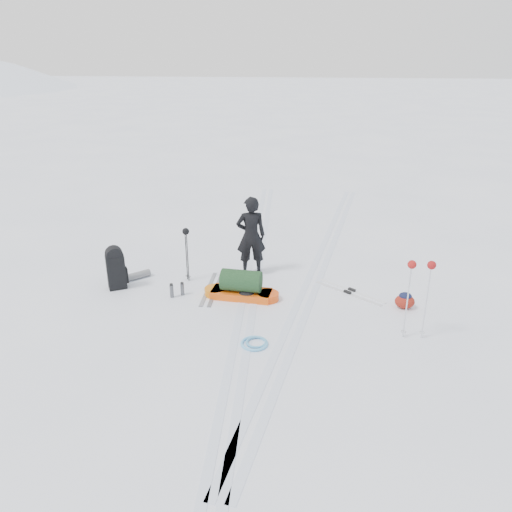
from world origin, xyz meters
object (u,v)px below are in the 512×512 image
object	(u,v)px
pulk_sled	(241,287)
ski_poles_black	(186,238)
expedition_rucksack	(119,268)
skier	(251,236)

from	to	relation	value
pulk_sled	ski_poles_black	distance (m)	1.66
expedition_rucksack	ski_poles_black	size ratio (longest dim) A/B	0.81
ski_poles_black	skier	bearing A→B (deg)	20.34
skier	expedition_rucksack	size ratio (longest dim) A/B	1.84
pulk_sled	expedition_rucksack	world-z (taller)	expedition_rucksack
pulk_sled	skier	bearing A→B (deg)	93.13
expedition_rucksack	ski_poles_black	distance (m)	1.56
skier	expedition_rucksack	world-z (taller)	skier
skier	expedition_rucksack	distance (m)	2.94
skier	expedition_rucksack	bearing A→B (deg)	7.67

